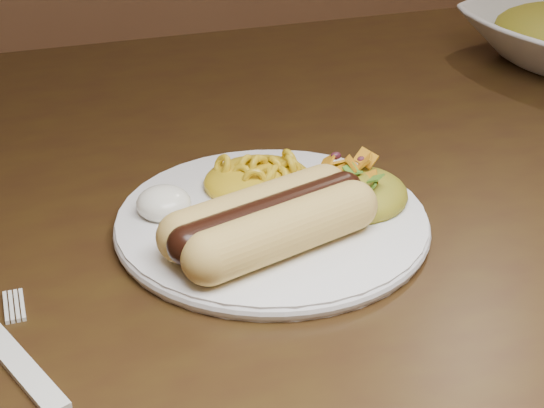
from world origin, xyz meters
name	(u,v)px	position (x,y,z in m)	size (l,w,h in m)	color
table	(322,277)	(0.00, 0.00, 0.66)	(1.60, 0.90, 0.75)	black
plate	(272,222)	(-0.07, -0.05, 0.76)	(0.24, 0.24, 0.01)	white
hotdog	(270,220)	(-0.08, -0.09, 0.78)	(0.14, 0.10, 0.04)	tan
mac_and_cheese	(258,166)	(-0.06, 0.00, 0.78)	(0.09, 0.08, 0.03)	gold
sour_cream	(163,198)	(-0.14, -0.02, 0.78)	(0.04, 0.04, 0.03)	white
taco_salad	(355,185)	(0.00, -0.05, 0.78)	(0.08, 0.08, 0.04)	#C37A10
fork	(21,366)	(-0.26, -0.16, 0.75)	(0.02, 0.16, 0.00)	silver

